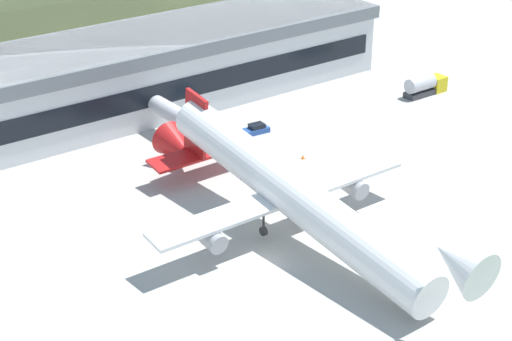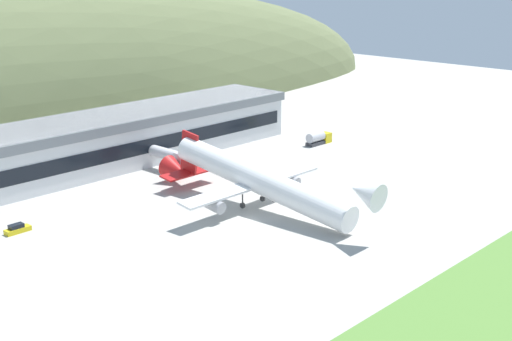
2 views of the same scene
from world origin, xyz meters
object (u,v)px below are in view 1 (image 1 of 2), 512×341
Objects in this scene: terminal_building at (124,71)px; cargo_airplane at (289,193)px; jetway_0 at (180,117)px; traffic_cone_0 at (303,157)px; fuel_truck at (425,85)px; service_car_0 at (256,129)px.

terminal_building is 1.65× the size of cargo_airplane.
terminal_building reaches higher than jetway_0.
jetway_0 is at bearing 126.12° from traffic_cone_0.
cargo_airplane is 6.76× the size of fuel_truck.
cargo_airplane reaches higher than service_car_0.
fuel_truck is at bearing 25.55° from cargo_airplane.
cargo_airplane is at bearing -134.47° from traffic_cone_0.
jetway_0 is 43.24m from fuel_truck.
jetway_0 is 0.22× the size of cargo_airplane.
terminal_building is 11.17× the size of fuel_truck.
cargo_airplane is 21.80m from traffic_cone_0.
cargo_airplane reaches higher than terminal_building.
cargo_airplane reaches higher than traffic_cone_0.
cargo_airplane is at bearing -154.45° from fuel_truck.
terminal_building reaches higher than service_car_0.
fuel_truck is (46.72, 22.34, -4.00)m from cargo_airplane.
traffic_cone_0 is (14.82, 15.10, -5.27)m from cargo_airplane.
terminal_building is 45.46m from cargo_airplane.
jetway_0 is 11.88m from service_car_0.
terminal_building is at bearing 84.89° from cargo_airplane.
fuel_truck reaches higher than service_car_0.
fuel_truck is (42.68, -22.93, -5.03)m from terminal_building.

